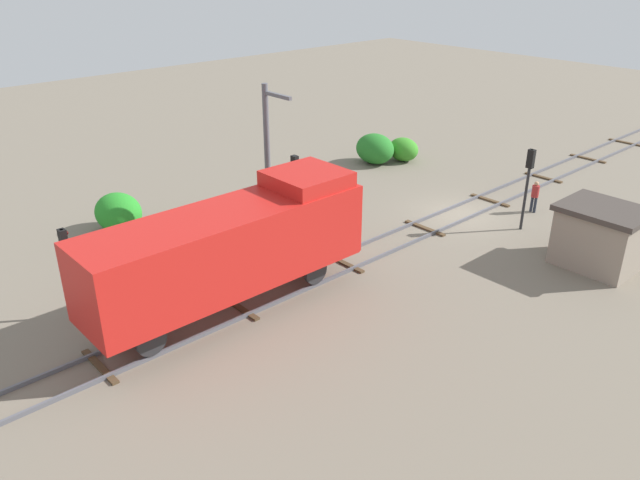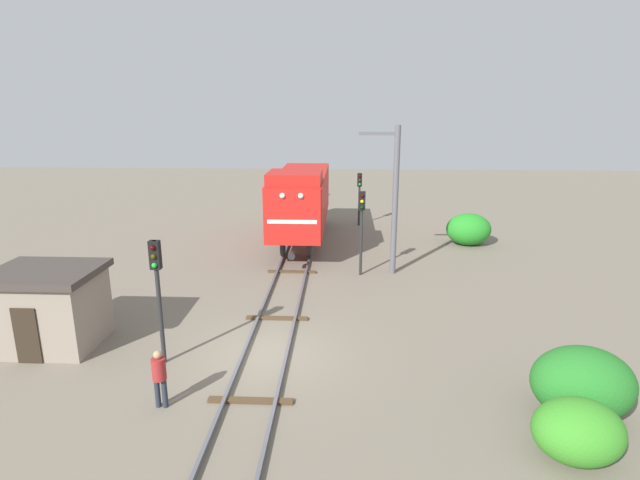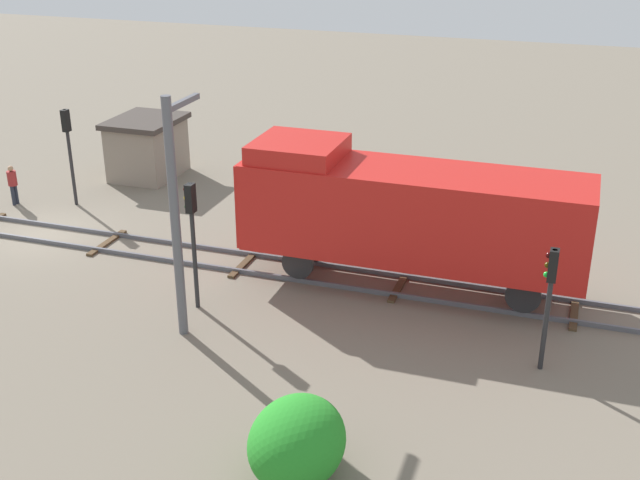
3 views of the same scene
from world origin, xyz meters
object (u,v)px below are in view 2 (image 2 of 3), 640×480
traffic_signal_far (359,189)px  catenary_mast (394,197)px  traffic_signal_mid (362,218)px  worker_near_track (159,374)px  traffic_signal_near (157,279)px  relay_hut (48,307)px  locomotive (301,197)px

traffic_signal_far → catenary_mast: catenary_mast is taller
traffic_signal_mid → traffic_signal_far: size_ratio=1.15×
traffic_signal_mid → worker_near_track: 12.97m
traffic_signal_near → catenary_mast: bearing=49.0°
traffic_signal_far → catenary_mast: size_ratio=0.50×
traffic_signal_mid → traffic_signal_far: bearing=88.9°
relay_hut → locomotive: bearing=61.6°
catenary_mast → relay_hut: size_ratio=2.06×
traffic_signal_near → worker_near_track: traffic_signal_near is taller
traffic_signal_far → worker_near_track: 22.93m
traffic_signal_near → traffic_signal_mid: (6.60, 9.02, 0.04)m
relay_hut → traffic_signal_near: bearing=-13.8°
worker_near_track → catenary_mast: 14.17m
traffic_signal_far → catenary_mast: 10.45m
worker_near_track → relay_hut: 6.19m
traffic_signal_far → worker_near_track: (-6.00, -22.07, -1.53)m
locomotive → catenary_mast: bearing=-48.4°
traffic_signal_near → locomotive: bearing=77.9°
worker_near_track → traffic_signal_near: bearing=5.8°
locomotive → worker_near_track: (-2.40, -17.34, -1.78)m
traffic_signal_far → relay_hut: traffic_signal_far is taller
relay_hut → traffic_signal_far: bearing=59.2°
traffic_signal_far → relay_hut: (-11.10, -18.59, -1.14)m
traffic_signal_near → worker_near_track: size_ratio=2.40×
traffic_signal_mid → worker_near_track: bearing=-116.9°
worker_near_track → relay_hut: size_ratio=0.49×
worker_near_track → relay_hut: relay_hut is taller
worker_near_track → traffic_signal_far: bearing=-27.6°
traffic_signal_mid → relay_hut: size_ratio=1.18×
traffic_signal_far → worker_near_track: bearing=-105.2°
locomotive → traffic_signal_mid: 6.81m
catenary_mast → relay_hut: catenary_mast is taller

